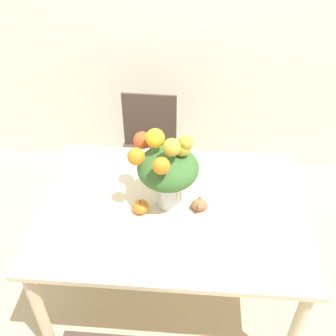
{
  "coord_description": "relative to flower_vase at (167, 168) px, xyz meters",
  "views": [
    {
      "loc": [
        0.09,
        -1.49,
        2.23
      ],
      "look_at": [
        -0.02,
        0.02,
        1.01
      ],
      "focal_mm": 42.0,
      "sensor_mm": 36.0,
      "label": 1
    }
  ],
  "objects": [
    {
      "name": "pumpkin",
      "position": [
        -0.13,
        -0.07,
        -0.21
      ],
      "size": [
        0.09,
        0.09,
        0.08
      ],
      "color": "orange",
      "rests_on": "dining_table"
    },
    {
      "name": "turkey_figurine",
      "position": [
        0.17,
        -0.02,
        -0.21
      ],
      "size": [
        0.09,
        0.12,
        0.07
      ],
      "color": "#936642",
      "rests_on": "dining_table"
    },
    {
      "name": "dining_chair_near_window",
      "position": [
        -0.21,
        0.83,
        -0.54
      ],
      "size": [
        0.43,
        0.43,
        0.89
      ],
      "rotation": [
        0.0,
        0.0,
        -0.03
      ],
      "color": "#47382D",
      "rests_on": "ground_plane"
    },
    {
      "name": "ground_plane",
      "position": [
        0.03,
        -0.01,
        -1.01
      ],
      "size": [
        12.0,
        12.0,
        0.0
      ],
      "primitive_type": "plane",
      "color": "tan"
    },
    {
      "name": "dining_table",
      "position": [
        0.03,
        -0.01,
        -0.33
      ],
      "size": [
        1.41,
        1.01,
        0.77
      ],
      "color": "beige",
      "rests_on": "ground_plane"
    },
    {
      "name": "flower_vase",
      "position": [
        0.0,
        0.0,
        0.0
      ],
      "size": [
        0.34,
        0.34,
        0.46
      ],
      "color": "silver",
      "rests_on": "dining_table"
    },
    {
      "name": "wall_back",
      "position": [
        0.03,
        1.43,
        0.34
      ],
      "size": [
        8.0,
        0.06,
        2.7
      ],
      "color": "silver",
      "rests_on": "ground_plane"
    }
  ]
}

